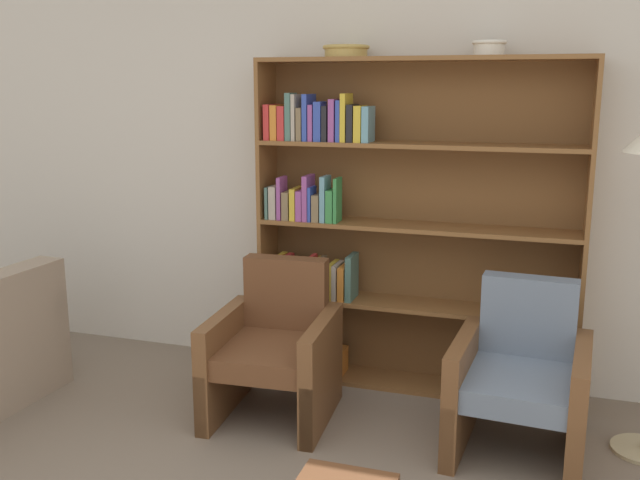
# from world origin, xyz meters

# --- Properties ---
(wall_back) EXTENTS (12.00, 0.06, 2.75)m
(wall_back) POSITION_xyz_m (0.00, 2.58, 1.38)
(wall_back) COLOR silver
(wall_back) RESTS_ON ground
(bookshelf) EXTENTS (1.90, 0.30, 1.96)m
(bookshelf) POSITION_xyz_m (-0.26, 2.40, 0.97)
(bookshelf) COLOR brown
(bookshelf) RESTS_ON ground
(bowl_olive) EXTENTS (0.27, 0.27, 0.07)m
(bowl_olive) POSITION_xyz_m (-0.50, 2.39, 2.00)
(bowl_olive) COLOR tan
(bowl_olive) RESTS_ON bookshelf
(bowl_terracotta) EXTENTS (0.19, 0.19, 0.08)m
(bowl_terracotta) POSITION_xyz_m (0.30, 2.39, 2.01)
(bowl_terracotta) COLOR silver
(bowl_terracotta) RESTS_ON bookshelf
(armchair_leather) EXTENTS (0.68, 0.72, 0.84)m
(armchair_leather) POSITION_xyz_m (-0.73, 1.78, 0.37)
(armchair_leather) COLOR brown
(armchair_leather) RESTS_ON ground
(armchair_cushioned) EXTENTS (0.68, 0.72, 0.84)m
(armchair_cushioned) POSITION_xyz_m (0.59, 1.78, 0.37)
(armchair_cushioned) COLOR brown
(armchair_cushioned) RESTS_ON ground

